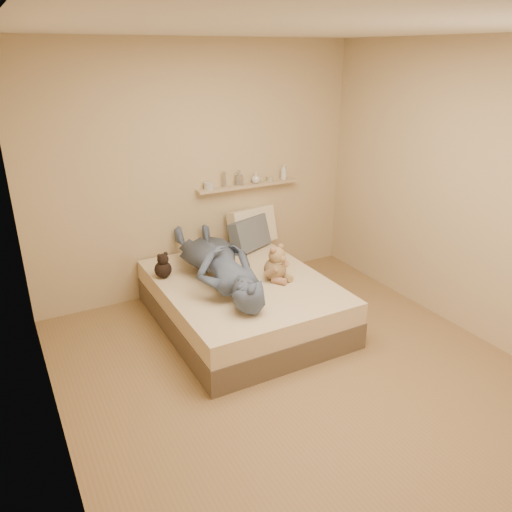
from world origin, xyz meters
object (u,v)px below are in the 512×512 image
teddy_bear (276,266)px  pillow_cream (252,226)px  bed (242,301)px  dark_plush (163,267)px  wall_shelf (248,185)px  game_console (250,292)px  pillow_grey (250,234)px  person (218,262)px

teddy_bear → pillow_cream: pillow_cream is taller
bed → dark_plush: size_ratio=7.44×
dark_plush → teddy_bear: bearing=-31.5°
teddy_bear → wall_shelf: size_ratio=0.30×
game_console → teddy_bear: bearing=38.7°
pillow_cream → pillow_grey: (-0.11, -0.14, -0.03)m
pillow_cream → wall_shelf: (-0.01, 0.08, 0.45)m
pillow_cream → wall_shelf: size_ratio=0.46×
pillow_grey → dark_plush: bearing=-165.9°
teddy_bear → wall_shelf: bearing=76.2°
game_console → person: bearing=91.7°
teddy_bear → pillow_grey: bearing=79.3°
dark_plush → wall_shelf: bearing=22.5°
dark_plush → person: (0.42, -0.33, 0.09)m
teddy_bear → dark_plush: bearing=148.5°
dark_plush → person: bearing=-38.1°
bed → game_console: size_ratio=11.05×
bed → dark_plush: 0.83m
game_console → pillow_grey: size_ratio=0.34×
wall_shelf → game_console: bearing=-117.2°
teddy_bear → dark_plush: teddy_bear is taller
pillow_cream → wall_shelf: 0.46m
pillow_cream → dark_plush: bearing=-160.9°
pillow_grey → game_console: bearing=-117.6°
bed → game_console: game_console is taller
bed → game_console: 0.68m
game_console → dark_plush: 1.05m
bed → pillow_grey: 0.91m
teddy_bear → person: person is taller
dark_plush → person: person is taller
dark_plush → bed: bearing=-33.5°
teddy_bear → dark_plush: 1.08m
teddy_bear → person: (-0.50, 0.23, 0.05)m
bed → dark_plush: bearing=146.5°
pillow_grey → wall_shelf: (0.10, 0.22, 0.48)m
game_console → pillow_grey: bearing=62.4°
teddy_bear → dark_plush: size_ratio=1.39×
wall_shelf → pillow_grey: bearing=-114.8°
pillow_cream → person: size_ratio=0.34×
dark_plush → pillow_cream: size_ratio=0.46×
bed → teddy_bear: bearing=-26.6°
game_console → teddy_bear: 0.62m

